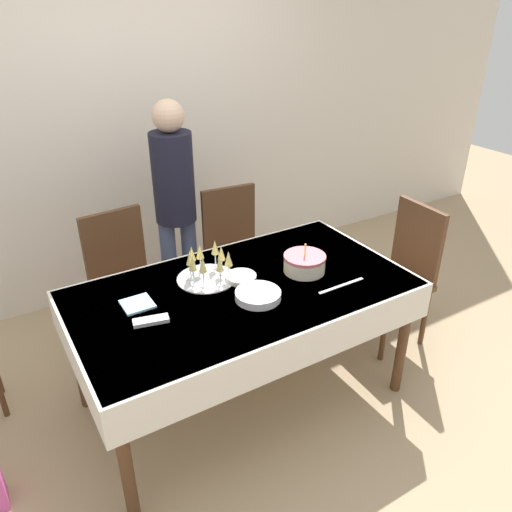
# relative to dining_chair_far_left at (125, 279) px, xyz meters

# --- Properties ---
(ground_plane) EXTENTS (12.00, 12.00, 0.00)m
(ground_plane) POSITION_rel_dining_chair_far_left_xyz_m (0.41, -0.82, -0.54)
(ground_plane) COLOR tan
(wall_back) EXTENTS (8.00, 0.05, 2.70)m
(wall_back) POSITION_rel_dining_chair_far_left_xyz_m (0.41, 0.83, 0.81)
(wall_back) COLOR silver
(wall_back) RESTS_ON ground_plane
(dining_table) EXTENTS (1.81, 1.00, 0.77)m
(dining_table) POSITION_rel_dining_chair_far_left_xyz_m (0.41, -0.82, 0.13)
(dining_table) COLOR silver
(dining_table) RESTS_ON ground_plane
(dining_chair_far_left) EXTENTS (0.46, 0.46, 0.97)m
(dining_chair_far_left) POSITION_rel_dining_chair_far_left_xyz_m (0.00, 0.00, 0.00)
(dining_chair_far_left) COLOR #51331E
(dining_chair_far_left) RESTS_ON ground_plane
(dining_chair_far_right) EXTENTS (0.46, 0.46, 0.97)m
(dining_chair_far_right) POSITION_rel_dining_chair_far_left_xyz_m (0.82, -0.00, 0.00)
(dining_chair_far_right) COLOR #51331E
(dining_chair_far_right) RESTS_ON ground_plane
(dining_chair_right_end) EXTENTS (0.44, 0.44, 0.97)m
(dining_chair_right_end) POSITION_rel_dining_chair_far_left_xyz_m (1.63, -0.82, 0.00)
(dining_chair_right_end) COLOR #51331E
(dining_chair_right_end) RESTS_ON ground_plane
(birthday_cake) EXTENTS (0.24, 0.24, 0.18)m
(birthday_cake) POSITION_rel_dining_chair_far_left_xyz_m (0.80, -0.85, 0.29)
(birthday_cake) COLOR beige
(birthday_cake) RESTS_ON dining_table
(champagne_tray) EXTENTS (0.33, 0.33, 0.18)m
(champagne_tray) POSITION_rel_dining_chair_far_left_xyz_m (0.29, -0.64, 0.33)
(champagne_tray) COLOR silver
(champagne_tray) RESTS_ON dining_table
(plate_stack_main) EXTENTS (0.24, 0.24, 0.04)m
(plate_stack_main) POSITION_rel_dining_chair_far_left_xyz_m (0.42, -0.96, 0.26)
(plate_stack_main) COLOR white
(plate_stack_main) RESTS_ON dining_table
(plate_stack_dessert) EXTENTS (0.17, 0.17, 0.03)m
(plate_stack_dessert) POSITION_rel_dining_chair_far_left_xyz_m (0.44, -0.74, 0.25)
(plate_stack_dessert) COLOR silver
(plate_stack_dessert) RESTS_ON dining_table
(cake_knife) EXTENTS (0.30, 0.02, 0.00)m
(cake_knife) POSITION_rel_dining_chair_far_left_xyz_m (0.87, -1.08, 0.24)
(cake_knife) COLOR silver
(cake_knife) RESTS_ON dining_table
(fork_pile) EXTENTS (0.18, 0.10, 0.02)m
(fork_pile) POSITION_rel_dining_chair_far_left_xyz_m (-0.12, -0.87, 0.25)
(fork_pile) COLOR silver
(fork_pile) RESTS_ON dining_table
(napkin_pile) EXTENTS (0.15, 0.15, 0.01)m
(napkin_pile) POSITION_rel_dining_chair_far_left_xyz_m (-0.13, -0.69, 0.24)
(napkin_pile) COLOR #8CC6E0
(napkin_pile) RESTS_ON dining_table
(person_standing) EXTENTS (0.28, 0.28, 1.59)m
(person_standing) POSITION_rel_dining_chair_far_left_xyz_m (0.47, 0.20, 0.42)
(person_standing) COLOR #3F4C72
(person_standing) RESTS_ON ground_plane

